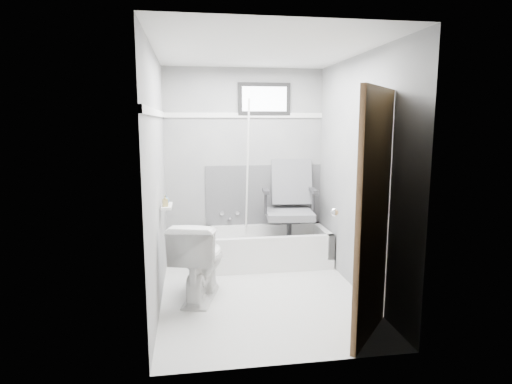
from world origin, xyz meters
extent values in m
plane|color=white|center=(0.00, 0.00, 0.00)|extent=(2.60, 2.60, 0.00)
plane|color=silver|center=(0.00, 0.00, 2.40)|extent=(2.60, 2.60, 0.00)
cube|color=slate|center=(0.00, 1.30, 1.20)|extent=(2.00, 0.02, 2.40)
cube|color=slate|center=(0.00, -1.30, 1.20)|extent=(2.00, 0.02, 2.40)
cube|color=slate|center=(-1.00, 0.00, 1.20)|extent=(0.02, 2.60, 2.40)
cube|color=slate|center=(1.00, 0.00, 1.20)|extent=(0.02, 2.60, 2.40)
imported|color=white|center=(-0.62, 0.00, 0.39)|extent=(0.64, 0.89, 0.79)
cube|color=#4C4C4F|center=(0.25, 1.29, 0.80)|extent=(1.50, 0.02, 0.78)
cube|color=white|center=(0.00, 1.29, 1.82)|extent=(2.00, 0.02, 0.06)
cube|color=white|center=(-0.99, 0.00, 1.82)|extent=(0.02, 2.60, 0.06)
cylinder|color=white|center=(0.00, 1.06, 1.05)|extent=(0.02, 0.41, 1.92)
cube|color=white|center=(-0.93, 0.23, 0.90)|extent=(0.10, 0.32, 0.02)
imported|color=tan|center=(-0.94, 0.15, 0.97)|extent=(0.06, 0.06, 0.12)
imported|color=#476683|center=(-0.94, 0.29, 0.96)|extent=(0.09, 0.09, 0.09)
camera|label=1|loc=(-0.69, -4.09, 1.74)|focal=30.00mm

